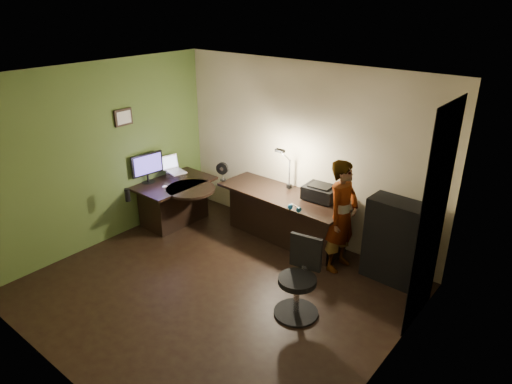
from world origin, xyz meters
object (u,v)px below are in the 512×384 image
Objects in this scene: desk_left at (176,202)px; office_chair at (297,280)px; monitor at (147,172)px; person at (342,216)px; cabinet at (395,241)px; desk_right at (283,217)px.

office_chair reaches higher than desk_left.
monitor reaches higher than office_chair.
cabinet is at bearing -73.40° from person.
cabinet is 2.06× the size of monitor.
desk_right is 2.31m from monitor.
office_chair is at bearing -46.09° from desk_right.
monitor is at bearing -163.84° from cabinet.
desk_right is 1.13m from person.
desk_left is 2.87m from person.
desk_left is 0.80× the size of person.
monitor reaches higher than desk_left.
office_chair is (1.18, -1.35, 0.09)m from desk_right.
monitor is 3.31m from office_chair.
office_chair is at bearing -109.82° from cabinet.
person is (1.05, -0.11, 0.40)m from desk_right.
monitor is at bearing 162.31° from office_chair.
monitor is 3.22m from person.
desk_right reaches higher than desk_left.
person is (3.13, 0.78, -0.11)m from monitor.
person is at bearing 20.72° from monitor.
person is (2.79, 0.52, 0.43)m from desk_left.
desk_left is at bearing -157.53° from desk_right.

